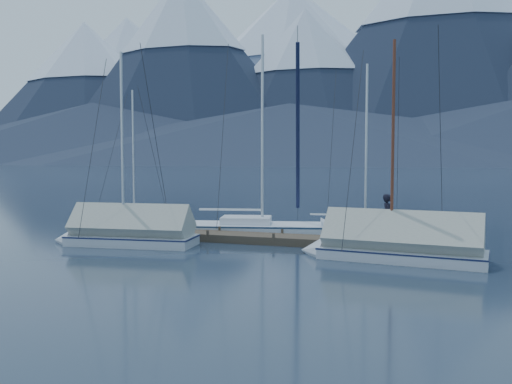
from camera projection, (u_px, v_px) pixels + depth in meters
ground at (241, 249)px, 21.82m from camera, size 1000.00×1000.00×0.00m
mountain_range at (429, 76)px, 368.31m from camera, size 877.00×584.00×150.50m
dock at (256, 240)px, 23.71m from camera, size 18.00×1.50×0.54m
mooring_posts at (245, 234)px, 23.85m from camera, size 15.12×1.52×0.35m
sailboat_open_left at (141, 225)px, 28.62m from camera, size 6.16×2.61×7.95m
sailboat_open_mid at (274, 231)px, 26.08m from camera, size 8.18×3.97×10.43m
sailboat_open_right at (375, 234)px, 25.17m from camera, size 6.74×2.85×8.79m
sailboat_covered_near at (387, 247)px, 19.71m from camera, size 6.93×3.00×8.76m
sailboat_covered_far at (121, 235)px, 22.95m from camera, size 6.50×2.78×8.89m
person at (388, 216)px, 22.35m from camera, size 0.61×0.77×1.86m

